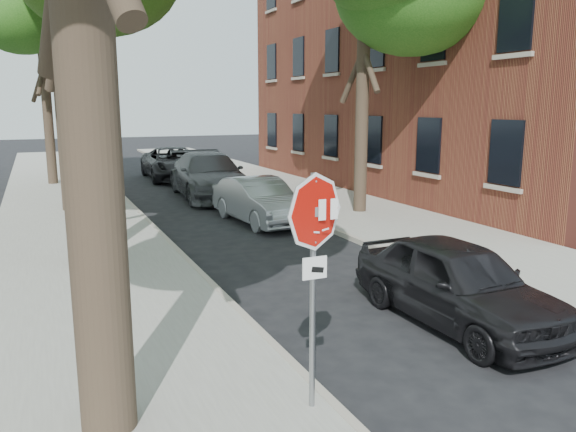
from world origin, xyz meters
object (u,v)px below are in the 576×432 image
(tree_far, at_px, (39,11))
(car_a, at_px, (457,282))
(car_c, at_px, (209,175))
(car_b, at_px, (259,201))
(car_d, at_px, (174,163))
(apartment_building, at_px, (480,2))
(stop_sign, at_px, (314,247))

(tree_far, xyz_separation_m, car_a, (5.32, -19.61, -6.54))
(car_a, height_order, car_c, car_c)
(tree_far, relative_size, car_b, 2.31)
(car_c, xyz_separation_m, car_d, (0.00, 5.87, -0.08))
(car_a, bearing_deg, apartment_building, 46.94)
(car_d, bearing_deg, car_c, -87.63)
(car_b, distance_m, car_c, 5.19)
(apartment_building, xyz_separation_m, car_c, (-11.40, 1.26, -6.82))
(car_d, bearing_deg, car_a, -87.63)
(apartment_building, distance_m, stop_sign, 21.10)
(apartment_building, height_order, stop_sign, apartment_building)
(tree_far, height_order, car_d, tree_far)
(stop_sign, relative_size, car_d, 0.48)
(car_a, distance_m, car_c, 13.76)
(tree_far, height_order, car_b, tree_far)
(stop_sign, bearing_deg, car_d, 81.13)
(tree_far, relative_size, car_d, 1.73)
(tree_far, xyz_separation_m, car_c, (5.32, -5.85, -6.38))
(apartment_building, bearing_deg, car_c, 173.68)
(stop_sign, height_order, car_d, stop_sign)
(car_a, xyz_separation_m, car_b, (0.00, 8.57, -0.01))
(tree_far, distance_m, car_d, 8.37)
(apartment_building, height_order, car_b, apartment_building)
(car_b, bearing_deg, stop_sign, -112.51)
(apartment_building, bearing_deg, car_a, -132.36)
(stop_sign, distance_m, tree_far, 21.88)
(car_a, bearing_deg, car_d, 89.31)
(stop_sign, bearing_deg, car_a, 24.81)
(apartment_building, relative_size, car_d, 3.75)
(car_b, bearing_deg, car_c, 85.58)
(apartment_building, relative_size, car_c, 3.52)
(apartment_building, relative_size, stop_sign, 7.74)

